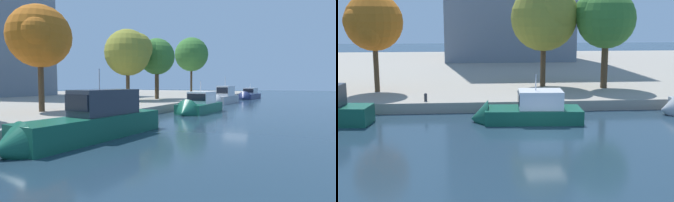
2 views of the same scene
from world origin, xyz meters
TOP-DOWN VIEW (x-y plane):
  - ground_plane at (0.00, 0.00)m, footprint 220.00×220.00m
  - dock_promenade at (0.00, 34.62)m, footprint 120.00×55.00m
  - motor_yacht_2 at (-0.82, 3.83)m, footprint 7.92×3.24m
  - mooring_bollard_0 at (-8.08, 7.98)m, footprint 0.25×0.25m
  - tree_0 at (2.71, 14.69)m, footprint 6.24×6.30m
  - tree_1 at (7.63, 13.57)m, footprint 5.62×5.42m
  - tree_4 at (-12.91, 12.82)m, footprint 5.02×5.02m

SIDE VIEW (x-z plane):
  - ground_plane at x=0.00m, z-range 0.00..0.00m
  - dock_promenade at x=0.00m, z-range 0.00..0.83m
  - motor_yacht_2 at x=-0.82m, z-range -1.67..2.77m
  - mooring_bollard_0 at x=-8.08m, z-range 0.85..1.50m
  - tree_4 at x=-12.91m, z-range 2.50..11.12m
  - tree_1 at x=7.63m, z-range 2.80..11.88m
  - tree_0 at x=2.71m, z-range 2.68..12.25m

